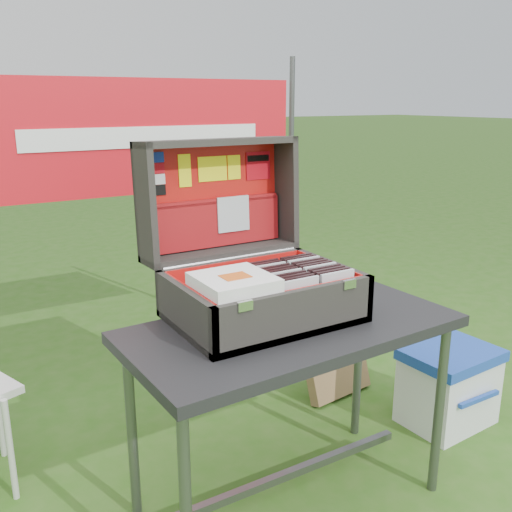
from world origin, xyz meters
TOP-DOWN VIEW (x-y plane):
  - ground at (0.00, 0.00)m, footprint 80.00×80.00m
  - table at (0.06, -0.08)m, footprint 1.18×0.63m
  - table_top at (0.06, -0.08)m, footprint 1.18×0.63m
  - table_leg_fl at (-0.46, -0.31)m, footprint 0.04×0.04m
  - table_leg_fr at (0.58, -0.31)m, footprint 0.04×0.04m
  - table_leg_bl at (-0.46, 0.15)m, footprint 0.04×0.04m
  - table_leg_br at (0.58, 0.15)m, footprint 0.04×0.04m
  - table_brace at (0.06, -0.08)m, footprint 1.01×0.03m
  - suitcase at (-0.00, 0.08)m, footprint 0.62×0.61m
  - suitcase_base_bottom at (-0.00, 0.02)m, footprint 0.62×0.45m
  - suitcase_base_wall_front at (-0.00, -0.19)m, footprint 0.62×0.02m
  - suitcase_base_wall_back at (-0.00, 0.23)m, footprint 0.62×0.02m
  - suitcase_base_wall_left at (-0.30, 0.02)m, footprint 0.02×0.45m
  - suitcase_base_wall_right at (0.30, 0.02)m, footprint 0.02×0.45m
  - suitcase_liner_floor at (-0.00, 0.02)m, footprint 0.58×0.40m
  - suitcase_latch_left at (-0.20, -0.21)m, footprint 0.05×0.01m
  - suitcase_latch_right at (0.20, -0.21)m, footprint 0.05×0.01m
  - suitcase_hinge at (-0.00, 0.24)m, footprint 0.56×0.02m
  - suitcase_lid_back at (-0.00, 0.41)m, footprint 0.62×0.05m
  - suitcase_lid_rim_far at (-0.00, 0.35)m, footprint 0.62×0.17m
  - suitcase_lid_rim_near at (-0.00, 0.33)m, footprint 0.62×0.17m
  - suitcase_lid_rim_left at (-0.30, 0.34)m, footprint 0.02×0.19m
  - suitcase_lid_rim_right at (0.30, 0.34)m, footprint 0.02×0.19m
  - suitcase_lid_liner at (-0.00, 0.39)m, footprint 0.57×0.03m
  - suitcase_liner_wall_front at (-0.00, -0.18)m, footprint 0.58×0.01m
  - suitcase_liner_wall_back at (-0.00, 0.21)m, footprint 0.58×0.01m
  - suitcase_liner_wall_left at (-0.29, 0.02)m, footprint 0.01×0.40m
  - suitcase_liner_wall_right at (0.28, 0.02)m, footprint 0.01×0.40m
  - suitcase_lid_pocket at (-0.00, 0.37)m, footprint 0.56×0.04m
  - suitcase_pocket_edge at (-0.00, 0.37)m, footprint 0.55×0.02m
  - suitcase_pocket_cd at (0.06, 0.35)m, footprint 0.14×0.02m
  - lid_sticker_cc_a at (-0.23, 0.39)m, footprint 0.06×0.00m
  - lid_sticker_cc_b at (-0.23, 0.39)m, footprint 0.06×0.00m
  - lid_sticker_cc_c at (-0.23, 0.39)m, footprint 0.06×0.00m
  - lid_sticker_cc_d at (-0.23, 0.39)m, footprint 0.06×0.00m
  - lid_card_neon_tall at (-0.12, 0.39)m, footprint 0.05×0.01m
  - lid_card_neon_main at (-0.00, 0.39)m, footprint 0.12×0.01m
  - lid_card_neon_small at (0.09, 0.39)m, footprint 0.06×0.01m
  - lid_sticker_band at (0.20, 0.39)m, footprint 0.11×0.01m
  - lid_sticker_band_bar at (0.20, 0.39)m, footprint 0.10×0.00m
  - cd_left_0 at (0.04, -0.16)m, footprint 0.14×0.01m
  - cd_left_1 at (0.04, -0.13)m, footprint 0.14×0.01m
  - cd_left_2 at (0.04, -0.11)m, footprint 0.14×0.01m
  - cd_left_3 at (0.04, -0.08)m, footprint 0.14×0.01m
  - cd_left_4 at (0.04, -0.06)m, footprint 0.14×0.01m
  - cd_left_5 at (0.04, -0.03)m, footprint 0.14×0.01m
  - cd_left_6 at (0.04, -0.01)m, footprint 0.14×0.01m
  - cd_left_7 at (0.04, 0.02)m, footprint 0.14×0.01m
  - cd_left_8 at (0.04, 0.04)m, footprint 0.14×0.01m
  - cd_left_9 at (0.04, 0.07)m, footprint 0.14×0.01m
  - cd_left_10 at (0.04, 0.09)m, footprint 0.14×0.01m
  - cd_right_0 at (0.19, -0.16)m, footprint 0.14×0.01m
  - cd_right_1 at (0.19, -0.13)m, footprint 0.14×0.01m
  - cd_right_2 at (0.19, -0.11)m, footprint 0.14×0.01m
  - cd_right_3 at (0.19, -0.08)m, footprint 0.14×0.01m
  - cd_right_4 at (0.19, -0.06)m, footprint 0.14×0.01m
  - cd_right_5 at (0.19, -0.03)m, footprint 0.14×0.01m
  - cd_right_6 at (0.19, -0.01)m, footprint 0.14×0.01m
  - cd_right_7 at (0.19, 0.02)m, footprint 0.14×0.01m
  - cd_right_8 at (0.19, 0.04)m, footprint 0.14×0.01m
  - cd_right_9 at (0.19, 0.07)m, footprint 0.14×0.01m
  - cd_right_10 at (0.19, 0.09)m, footprint 0.14×0.01m
  - songbook_0 at (-0.17, -0.07)m, footprint 0.23×0.23m
  - songbook_1 at (-0.17, -0.07)m, footprint 0.23×0.23m
  - songbook_2 at (-0.17, -0.07)m, footprint 0.23×0.23m
  - songbook_3 at (-0.17, -0.07)m, footprint 0.23×0.23m
  - songbook_4 at (-0.17, -0.07)m, footprint 0.23×0.23m
  - songbook_5 at (-0.17, -0.07)m, footprint 0.23×0.23m
  - songbook_6 at (-0.17, -0.07)m, footprint 0.23×0.23m
  - songbook_7 at (-0.17, -0.07)m, footprint 0.23×0.23m
  - songbook_graphic at (-0.17, -0.08)m, footprint 0.09×0.07m
  - cooler at (1.01, 0.00)m, footprint 0.44×0.34m
  - cooler_body at (1.01, 0.00)m, footprint 0.41×0.32m
  - cooler_lid at (1.01, 0.00)m, footprint 0.44×0.34m
  - cooler_handle at (1.01, -0.17)m, footprint 0.25×0.02m
  - chair_leg_fr at (-0.83, 0.48)m, footprint 0.02×0.02m
  - cardboard_box at (0.73, 0.50)m, footprint 0.40×0.22m
  - banner_post_right at (0.85, 1.10)m, footprint 0.03×0.03m
  - banner at (0.00, 1.09)m, footprint 1.60×0.02m
  - banner_text at (0.00, 1.08)m, footprint 1.20×0.00m

SIDE VIEW (x-z plane):
  - ground at x=0.00m, z-range 0.00..0.00m
  - table_brace at x=0.06m, z-range 0.10..0.14m
  - cooler_body at x=1.01m, z-range 0.00..0.32m
  - cooler at x=1.01m, z-range 0.00..0.37m
  - cardboard_box at x=0.73m, z-range 0.00..0.40m
  - cooler_handle at x=1.01m, z-range 0.19..0.21m
  - chair_leg_fr at x=-0.83m, z-range 0.00..0.42m
  - table_leg_fl at x=-0.46m, z-range 0.00..0.69m
  - table_leg_fr at x=0.58m, z-range 0.00..0.69m
  - table_leg_bl at x=-0.46m, z-range 0.00..0.69m
  - table_leg_br at x=0.58m, z-range 0.00..0.69m
  - cooler_lid at x=1.01m, z-range 0.32..0.37m
  - table at x=0.06m, z-range 0.00..0.73m
  - table_top at x=0.06m, z-range 0.69..0.73m
  - suitcase_base_bottom at x=0.00m, z-range 0.73..0.75m
  - suitcase_liner_floor at x=0.00m, z-range 0.75..0.76m
  - suitcase_base_wall_front at x=0.00m, z-range 0.73..0.89m
  - suitcase_base_wall_back at x=0.00m, z-range 0.73..0.89m
  - suitcase_base_wall_left at x=-0.30m, z-range 0.73..0.89m
  - suitcase_base_wall_right at x=0.30m, z-range 0.73..0.89m
  - suitcase_liner_wall_front at x=0.00m, z-range 0.75..0.89m
  - suitcase_liner_wall_back at x=0.00m, z-range 0.75..0.89m
  - suitcase_liner_wall_left at x=-0.29m, z-range 0.75..0.89m
  - suitcase_liner_wall_right at x=0.28m, z-range 0.75..0.89m
  - cd_left_0 at x=0.04m, z-range 0.76..0.91m
  - cd_left_1 at x=0.04m, z-range 0.76..0.91m
  - cd_left_2 at x=0.04m, z-range 0.76..0.91m
  - cd_left_3 at x=0.04m, z-range 0.76..0.91m
  - cd_left_4 at x=0.04m, z-range 0.76..0.91m
  - cd_left_5 at x=0.04m, z-range 0.76..0.91m
  - cd_left_6 at x=0.04m, z-range 0.76..0.91m
  - cd_left_7 at x=0.04m, z-range 0.76..0.91m
  - cd_left_8 at x=0.04m, z-range 0.76..0.91m
  - cd_left_9 at x=0.04m, z-range 0.76..0.91m
  - cd_left_10 at x=0.04m, z-range 0.76..0.91m
  - cd_right_0 at x=0.19m, z-range 0.76..0.91m
  - cd_right_1 at x=0.19m, z-range 0.76..0.91m
  - cd_right_2 at x=0.19m, z-range 0.76..0.91m
  - cd_right_3 at x=0.19m, z-range 0.76..0.91m
  - cd_right_4 at x=0.19m, z-range 0.76..0.91m
  - cd_right_5 at x=0.19m, z-range 0.76..0.91m
  - cd_right_6 at x=0.19m, z-range 0.76..0.91m
  - cd_right_7 at x=0.19m, z-range 0.76..0.91m
  - cd_right_8 at x=0.19m, z-range 0.76..0.91m
  - cd_right_9 at x=0.19m, z-range 0.76..0.91m
  - cd_right_10 at x=0.19m, z-range 0.76..0.91m
  - banner_post_right at x=0.85m, z-range 0.00..1.70m
  - suitcase_latch_left at x=-0.20m, z-range 0.87..0.90m
  - suitcase_latch_right at x=0.20m, z-range 0.87..0.90m
  - suitcase_hinge at x=0.00m, z-range 0.88..0.90m
  - songbook_0 at x=-0.17m, z-range 0.89..0.90m
  - songbook_1 at x=-0.17m, z-range 0.90..0.90m
  - suitcase_lid_rim_near at x=0.00m, z-range 0.88..0.92m
  - songbook_2 at x=-0.17m, z-range 0.90..0.91m
  - songbook_3 at x=-0.17m, z-range 0.91..0.91m
  - songbook_4 at x=-0.17m, z-range 0.91..0.92m
  - songbook_5 at x=-0.17m, z-range 0.92..0.92m
  - songbook_6 at x=-0.17m, z-range 0.92..0.93m
  - songbook_7 at x=-0.17m, z-range 0.93..0.93m
  - songbook_graphic at x=-0.17m, z-range 0.93..0.93m
  - suitcase_lid_pocket at x=0.00m, z-range 0.92..1.09m
  - suitcase at x=0.00m, z-range 0.73..1.33m
  - suitcase_pocket_cd at x=0.06m, z-range 0.97..1.11m
  - suitcase_pocket_edge at x=0.00m, z-range 1.08..1.10m
  - suitcase_lid_back at x=0.00m, z-range 0.88..1.33m
  - suitcase_lid_liner at x=0.00m, z-range 0.91..1.30m
  - suitcase_lid_rim_left at x=-0.30m, z-range 0.88..1.34m
  - suitcase_lid_rim_right at x=0.30m, z-range 0.88..1.34m
  - lid_sticker_cc_d at x=-0.23m, z-range 1.13..1.17m
  - lid_sticker_cc_c at x=-0.23m, z-range 1.17..1.21m
  - lid_card_neon_tall at x=-0.12m, z-range 1.16..1.28m
  - lid_card_neon_main at x=0.00m, z-range 1.17..1.26m
  - lid_card_neon_small at x=0.09m, z-range 1.17..1.26m
  - lid_sticker_band at x=0.20m, z-range 1.16..1.27m
  - lid_sticker_cc_b at x=-0.23m, z-range 1.21..1.25m
  - lid_sticker_band_bar at x=0.20m, z-range 1.23..1.26m
  - lid_sticker_cc_a at x=-0.23m, z-range 1.25..1.29m
  - banner at x=0.00m, z-range 1.02..1.58m
  - banner_text at x=0.00m, z-range 1.25..1.35m
  - suitcase_lid_rim_far at x=0.00m, z-range 1.31..1.34m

